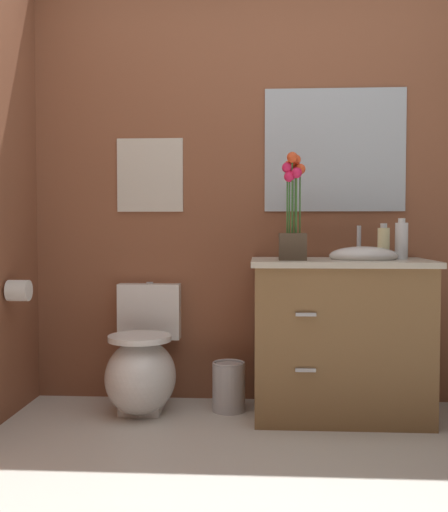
{
  "coord_description": "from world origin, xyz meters",
  "views": [
    {
      "loc": [
        -0.03,
        -2.18,
        1.0
      ],
      "look_at": [
        -0.22,
        1.07,
        0.86
      ],
      "focal_mm": 43.57,
      "sensor_mm": 36.0,
      "label": 1
    }
  ],
  "objects_px": {
    "soap_bottle": "(401,240)",
    "trash_bin": "(229,386)",
    "toilet_paper_roll": "(19,291)",
    "toilet": "(142,367)",
    "wall_mirror": "(335,150)",
    "lotion_bottle": "(384,243)",
    "wall_poster": "(150,175)",
    "vanity_cabinet": "(340,336)",
    "flower_vase": "(293,219)"
  },
  "relations": [
    {
      "from": "soap_bottle",
      "to": "trash_bin",
      "type": "bearing_deg",
      "value": -179.69
    },
    {
      "from": "trash_bin",
      "to": "toilet_paper_roll",
      "type": "distance_m",
      "value": 1.23
    },
    {
      "from": "toilet",
      "to": "wall_mirror",
      "type": "xyz_separation_m",
      "value": [
        1.07,
        0.27,
        1.21
      ]
    },
    {
      "from": "wall_mirror",
      "to": "toilet_paper_roll",
      "type": "height_order",
      "value": "wall_mirror"
    },
    {
      "from": "lotion_bottle",
      "to": "toilet",
      "type": "bearing_deg",
      "value": 179.72
    },
    {
      "from": "toilet",
      "to": "lotion_bottle",
      "type": "xyz_separation_m",
      "value": [
        1.3,
        -0.01,
        0.68
      ]
    },
    {
      "from": "trash_bin",
      "to": "wall_poster",
      "type": "xyz_separation_m",
      "value": [
        -0.47,
        0.24,
        1.18
      ]
    },
    {
      "from": "soap_bottle",
      "to": "wall_mirror",
      "type": "height_order",
      "value": "wall_mirror"
    },
    {
      "from": "lotion_bottle",
      "to": "trash_bin",
      "type": "distance_m",
      "value": 1.14
    },
    {
      "from": "wall_mirror",
      "to": "toilet_paper_roll",
      "type": "bearing_deg",
      "value": -164.52
    },
    {
      "from": "soap_bottle",
      "to": "vanity_cabinet",
      "type": "bearing_deg",
      "value": -169.54
    },
    {
      "from": "wall_poster",
      "to": "lotion_bottle",
      "type": "bearing_deg",
      "value": -11.94
    },
    {
      "from": "wall_poster",
      "to": "wall_mirror",
      "type": "height_order",
      "value": "wall_mirror"
    },
    {
      "from": "flower_vase",
      "to": "wall_poster",
      "type": "xyz_separation_m",
      "value": [
        -0.81,
        0.37,
        0.26
      ]
    },
    {
      "from": "soap_bottle",
      "to": "lotion_bottle",
      "type": "xyz_separation_m",
      "value": [
        -0.1,
        -0.04,
        -0.01
      ]
    },
    {
      "from": "trash_bin",
      "to": "wall_mirror",
      "type": "height_order",
      "value": "wall_mirror"
    },
    {
      "from": "soap_bottle",
      "to": "toilet_paper_roll",
      "type": "xyz_separation_m",
      "value": [
        -2.0,
        -0.23,
        -0.26
      ]
    },
    {
      "from": "soap_bottle",
      "to": "wall_poster",
      "type": "bearing_deg",
      "value": 170.51
    },
    {
      "from": "toilet",
      "to": "lotion_bottle",
      "type": "bearing_deg",
      "value": -0.28
    },
    {
      "from": "soap_bottle",
      "to": "wall_poster",
      "type": "distance_m",
      "value": 1.47
    },
    {
      "from": "toilet",
      "to": "flower_vase",
      "type": "bearing_deg",
      "value": -6.86
    },
    {
      "from": "flower_vase",
      "to": "soap_bottle",
      "type": "height_order",
      "value": "flower_vase"
    },
    {
      "from": "flower_vase",
      "to": "lotion_bottle",
      "type": "xyz_separation_m",
      "value": [
        0.48,
        0.09,
        -0.13
      ]
    },
    {
      "from": "vanity_cabinet",
      "to": "trash_bin",
      "type": "height_order",
      "value": "vanity_cabinet"
    },
    {
      "from": "flower_vase",
      "to": "toilet_paper_roll",
      "type": "relative_size",
      "value": 5.06
    },
    {
      "from": "toilet",
      "to": "trash_bin",
      "type": "bearing_deg",
      "value": 3.5
    },
    {
      "from": "flower_vase",
      "to": "wall_mirror",
      "type": "bearing_deg",
      "value": 54.92
    },
    {
      "from": "toilet",
      "to": "soap_bottle",
      "type": "distance_m",
      "value": 1.56
    },
    {
      "from": "toilet_paper_roll",
      "to": "toilet",
      "type": "bearing_deg",
      "value": 17.92
    },
    {
      "from": "toilet",
      "to": "toilet_paper_roll",
      "type": "relative_size",
      "value": 6.27
    },
    {
      "from": "vanity_cabinet",
      "to": "wall_poster",
      "type": "xyz_separation_m",
      "value": [
        -1.07,
        0.29,
        0.88
      ]
    },
    {
      "from": "flower_vase",
      "to": "toilet_paper_roll",
      "type": "height_order",
      "value": "flower_vase"
    },
    {
      "from": "flower_vase",
      "to": "toilet_paper_roll",
      "type": "xyz_separation_m",
      "value": [
        -1.42,
        -0.1,
        -0.37
      ]
    },
    {
      "from": "flower_vase",
      "to": "wall_poster",
      "type": "distance_m",
      "value": 0.93
    },
    {
      "from": "vanity_cabinet",
      "to": "wall_mirror",
      "type": "xyz_separation_m",
      "value": [
        -0.0,
        0.29,
        1.02
      ]
    },
    {
      "from": "soap_bottle",
      "to": "wall_poster",
      "type": "relative_size",
      "value": 0.51
    },
    {
      "from": "vanity_cabinet",
      "to": "trash_bin",
      "type": "distance_m",
      "value": 0.67
    },
    {
      "from": "soap_bottle",
      "to": "trash_bin",
      "type": "distance_m",
      "value": 1.22
    },
    {
      "from": "lotion_bottle",
      "to": "trash_bin",
      "type": "height_order",
      "value": "lotion_bottle"
    },
    {
      "from": "toilet",
      "to": "trash_bin",
      "type": "xyz_separation_m",
      "value": [
        0.47,
        0.03,
        -0.11
      ]
    },
    {
      "from": "trash_bin",
      "to": "wall_mirror",
      "type": "relative_size",
      "value": 0.34
    },
    {
      "from": "lotion_bottle",
      "to": "toilet_paper_roll",
      "type": "distance_m",
      "value": 1.93
    },
    {
      "from": "wall_poster",
      "to": "toilet_paper_roll",
      "type": "height_order",
      "value": "wall_poster"
    },
    {
      "from": "soap_bottle",
      "to": "toilet_paper_roll",
      "type": "height_order",
      "value": "soap_bottle"
    },
    {
      "from": "wall_mirror",
      "to": "flower_vase",
      "type": "bearing_deg",
      "value": -125.08
    },
    {
      "from": "toilet",
      "to": "lotion_bottle",
      "type": "relative_size",
      "value": 3.61
    },
    {
      "from": "flower_vase",
      "to": "wall_poster",
      "type": "relative_size",
      "value": 1.31
    },
    {
      "from": "toilet",
      "to": "lotion_bottle",
      "type": "height_order",
      "value": "lotion_bottle"
    },
    {
      "from": "toilet_paper_roll",
      "to": "wall_mirror",
      "type": "bearing_deg",
      "value": 15.48
    },
    {
      "from": "vanity_cabinet",
      "to": "soap_bottle",
      "type": "relative_size",
      "value": 4.65
    }
  ]
}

